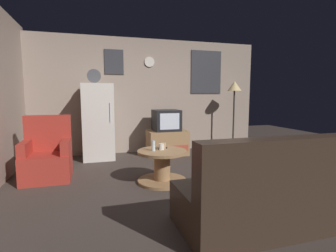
# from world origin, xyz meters

# --- Properties ---
(ground_plane) EXTENTS (12.00, 12.00, 0.00)m
(ground_plane) POSITION_xyz_m (0.00, 0.00, 0.00)
(ground_plane) COLOR #3D332D
(wall_with_art) EXTENTS (5.20, 0.12, 2.51)m
(wall_with_art) POSITION_xyz_m (0.01, 2.45, 1.26)
(wall_with_art) COLOR gray
(wall_with_art) RESTS_ON ground_plane
(fridge) EXTENTS (0.60, 0.62, 1.77)m
(fridge) POSITION_xyz_m (-1.13, 1.99, 0.75)
(fridge) COLOR silver
(fridge) RESTS_ON ground_plane
(tv_stand) EXTENTS (0.84, 0.53, 0.53)m
(tv_stand) POSITION_xyz_m (0.29, 1.92, 0.26)
(tv_stand) COLOR #9E754C
(tv_stand) RESTS_ON ground_plane
(crt_tv) EXTENTS (0.54, 0.51, 0.44)m
(crt_tv) POSITION_xyz_m (0.27, 1.92, 0.75)
(crt_tv) COLOR black
(crt_tv) RESTS_ON tv_stand
(standing_lamp) EXTENTS (0.32, 0.32, 1.59)m
(standing_lamp) POSITION_xyz_m (1.88, 1.92, 1.36)
(standing_lamp) COLOR #332D28
(standing_lamp) RESTS_ON ground_plane
(coffee_table) EXTENTS (0.72, 0.72, 0.48)m
(coffee_table) POSITION_xyz_m (-0.28, 0.25, 0.24)
(coffee_table) COLOR #9E754C
(coffee_table) RESTS_ON ground_plane
(wine_glass) EXTENTS (0.05, 0.05, 0.15)m
(wine_glass) POSITION_xyz_m (-0.41, 0.26, 0.55)
(wine_glass) COLOR silver
(wine_glass) RESTS_ON coffee_table
(mug_ceramic_white) EXTENTS (0.08, 0.08, 0.09)m
(mug_ceramic_white) POSITION_xyz_m (-0.28, 0.30, 0.52)
(mug_ceramic_white) COLOR silver
(mug_ceramic_white) RESTS_ON coffee_table
(mug_ceramic_tan) EXTENTS (0.08, 0.08, 0.09)m
(mug_ceramic_tan) POSITION_xyz_m (-0.23, 0.36, 0.52)
(mug_ceramic_tan) COLOR tan
(mug_ceramic_tan) RESTS_ON coffee_table
(remote_control) EXTENTS (0.15, 0.12, 0.02)m
(remote_control) POSITION_xyz_m (-0.24, 0.33, 0.49)
(remote_control) COLOR black
(remote_control) RESTS_ON coffee_table
(armchair) EXTENTS (0.68, 0.68, 0.96)m
(armchair) POSITION_xyz_m (-1.92, 0.93, 0.34)
(armchair) COLOR #A52D23
(armchair) RESTS_ON ground_plane
(couch) EXTENTS (1.70, 0.80, 0.92)m
(couch) POSITION_xyz_m (0.36, -1.31, 0.31)
(couch) COLOR #38281E
(couch) RESTS_ON ground_plane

